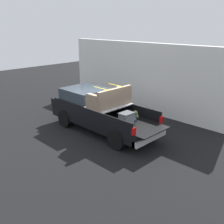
% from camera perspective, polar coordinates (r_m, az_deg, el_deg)
% --- Properties ---
extents(ground_plane, '(40.00, 40.00, 0.00)m').
position_cam_1_polar(ground_plane, '(12.40, -1.97, -4.19)').
color(ground_plane, black).
extents(pickup_truck, '(6.05, 2.06, 2.23)m').
position_cam_1_polar(pickup_truck, '(12.31, -3.20, 0.44)').
color(pickup_truck, black).
rests_on(pickup_truck, ground_plane).
extents(building_facade, '(10.59, 0.36, 3.87)m').
position_cam_1_polar(building_facade, '(15.25, 5.97, 7.72)').
color(building_facade, white).
rests_on(building_facade, ground_plane).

